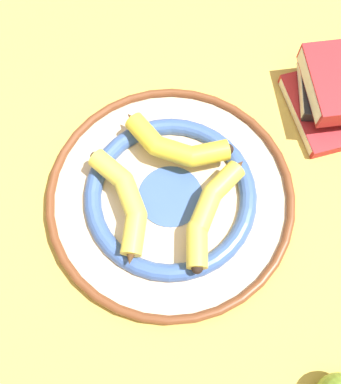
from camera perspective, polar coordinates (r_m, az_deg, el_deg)
The scene contains 5 objects.
ground_plane at distance 0.74m, azimuth 3.11°, elevation 1.73°, with size 2.80×2.80×0.00m, color gold.
decorative_bowl at distance 0.71m, azimuth 0.00°, elevation -0.56°, with size 0.39×0.39×0.03m.
banana_a at distance 0.67m, azimuth 5.04°, elevation -2.35°, with size 0.18×0.10×0.03m.
banana_b at distance 0.67m, azimuth -5.75°, elevation -1.21°, with size 0.18×0.09×0.03m.
banana_c at distance 0.71m, azimuth 0.38°, elevation 5.93°, with size 0.10×0.18×0.03m.
Camera 1 is at (0.28, -0.04, 0.68)m, focal length 42.00 mm.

